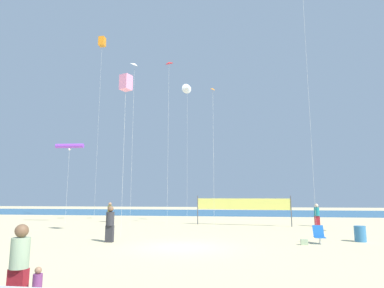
{
  "coord_description": "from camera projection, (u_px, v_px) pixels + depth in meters",
  "views": [
    {
      "loc": [
        2.7,
        -15.59,
        2.32
      ],
      "look_at": [
        -0.49,
        6.66,
        5.93
      ],
      "focal_mm": 30.78,
      "sensor_mm": 36.0,
      "label": 1
    }
  ],
  "objects": [
    {
      "name": "folding_beach_chair",
      "position": [
        319.0,
        234.0,
        16.51
      ],
      "size": [
        0.52,
        0.65,
        0.89
      ],
      "rotation": [
        0.0,
        0.0,
        0.8
      ],
      "color": "#1959B2",
      "rests_on": "ground"
    },
    {
      "name": "kite_white_diamond",
      "position": [
        135.0,
        66.0,
        29.96
      ],
      "size": [
        0.95,
        0.95,
        14.5
      ],
      "color": "silver",
      "rests_on": "ground"
    },
    {
      "name": "toddler_figure",
      "position": [
        37.0,
        287.0,
        6.88
      ],
      "size": [
        0.2,
        0.2,
        0.86
      ],
      "rotation": [
        0.0,
        0.0,
        0.4
      ],
      "color": "gold",
      "rests_on": "ground"
    },
    {
      "name": "trash_barrel",
      "position": [
        360.0,
        234.0,
        17.18
      ],
      "size": [
        0.58,
        0.58,
        0.81
      ],
      "primitive_type": "cylinder",
      "color": "teal",
      "rests_on": "ground"
    },
    {
      "name": "beachgoer_olive_shirt",
      "position": [
        110.0,
        211.0,
        30.56
      ],
      "size": [
        0.41,
        0.41,
        1.81
      ],
      "rotation": [
        0.0,
        0.0,
        4.57
      ],
      "color": "#EA7260",
      "rests_on": "ground"
    },
    {
      "name": "mother_figure",
      "position": [
        19.0,
        262.0,
        7.13
      ],
      "size": [
        0.39,
        0.39,
        1.73
      ],
      "rotation": [
        0.0,
        0.0,
        0.27
      ],
      "color": "maroon",
      "rests_on": "ground"
    },
    {
      "name": "kite_orange_box",
      "position": [
        102.0,
        42.0,
        38.55
      ],
      "size": [
        0.71,
        0.71,
        20.84
      ],
      "color": "silver",
      "rests_on": "ground"
    },
    {
      "name": "kite_red_diamond",
      "position": [
        169.0,
        65.0,
        29.95
      ],
      "size": [
        0.87,
        0.88,
        14.57
      ],
      "color": "silver",
      "rests_on": "ground"
    },
    {
      "name": "beachgoer_charcoal_shirt",
      "position": [
        110.0,
        223.0,
        17.12
      ],
      "size": [
        0.42,
        0.42,
        1.85
      ],
      "rotation": [
        0.0,
        0.0,
        1.1
      ],
      "color": "#2D2D33",
      "rests_on": "ground"
    },
    {
      "name": "kite_white_delta",
      "position": [
        187.0,
        88.0,
        35.02
      ],
      "size": [
        1.16,
        0.96,
        14.29
      ],
      "color": "silver",
      "rests_on": "ground"
    },
    {
      "name": "beach_handbag",
      "position": [
        304.0,
        242.0,
        16.02
      ],
      "size": [
        0.34,
        0.17,
        0.27
      ],
      "primitive_type": "cube",
      "color": "#99B28C",
      "rests_on": "ground"
    },
    {
      "name": "kite_orange_diamond",
      "position": [
        213.0,
        95.0,
        27.22
      ],
      "size": [
        0.55,
        0.55,
        11.31
      ],
      "color": "silver",
      "rests_on": "ground"
    },
    {
      "name": "ground_plane",
      "position": [
        182.0,
        247.0,
        15.25
      ],
      "size": [
        120.0,
        120.0,
        0.0
      ],
      "primitive_type": "plane",
      "color": "beige"
    },
    {
      "name": "kite_pink_box",
      "position": [
        126.0,
        83.0,
        20.65
      ],
      "size": [
        0.78,
        0.78,
        9.89
      ],
      "color": "silver",
      "rests_on": "ground"
    },
    {
      "name": "beachgoer_teal_shirt",
      "position": [
        317.0,
        214.0,
        26.17
      ],
      "size": [
        0.41,
        0.41,
        1.77
      ],
      "rotation": [
        0.0,
        0.0,
        2.14
      ],
      "color": "maroon",
      "rests_on": "ground"
    },
    {
      "name": "ocean_band",
      "position": [
        222.0,
        212.0,
        48.86
      ],
      "size": [
        120.0,
        20.0,
        0.01
      ],
      "primitive_type": "cube",
      "color": "#28608C",
      "rests_on": "ground"
    },
    {
      "name": "kite_violet_tube",
      "position": [
        70.0,
        146.0,
        30.15
      ],
      "size": [
        2.61,
        0.59,
        7.13
      ],
      "color": "silver",
      "rests_on": "ground"
    },
    {
      "name": "volleyball_net",
      "position": [
        242.0,
        205.0,
        27.11
      ],
      "size": [
        7.67,
        1.38,
        2.4
      ],
      "color": "#4C4C51",
      "rests_on": "ground"
    }
  ]
}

